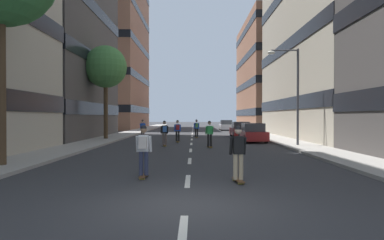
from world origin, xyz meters
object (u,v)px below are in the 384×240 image
Objects in this scene: parked_car_near at (240,130)px; streetlamp_right at (292,86)px; skater_4 at (165,132)px; skater_2 at (144,148)px; skater_6 at (197,127)px; skater_1 at (178,130)px; skater_3 at (143,128)px; skater_5 at (238,151)px; parked_car_mid at (253,133)px; skater_0 at (210,133)px; parked_car_far at (226,126)px; street_tree_near at (106,67)px.

parked_car_near is 12.61m from streetlamp_right.
skater_4 reaches higher than parked_car_near.
skater_2 is 22.10m from skater_6.
skater_1 is 5.53m from skater_3.
streetlamp_right is 9.27m from skater_4.
skater_5 is (-3.38, -24.65, 0.29)m from parked_car_near.
parked_car_near and parked_car_mid have the same top height.
skater_2 reaches higher than parked_car_near.
skater_0 reaches higher than parked_car_mid.
parked_car_mid is 2.47× the size of skater_0.
skater_5 is (-5.28, -12.67, -3.15)m from streetlamp_right.
streetlamp_right is at bearing 54.97° from skater_2.
parked_car_mid is 6.09m from skater_1.
skater_6 reaches higher than parked_car_near.
skater_6 is (-4.51, 5.51, 0.32)m from parked_car_mid.
skater_4 and skater_6 have the same top height.
streetlamp_right reaches higher than skater_0.
parked_car_near is 2.47× the size of skater_2.
skater_4 is at bearing -101.02° from skater_1.
parked_car_near is 2.47× the size of skater_3.
skater_5 is (-3.38, -40.75, 0.29)m from parked_car_far.
street_tree_near is 8.66m from skater_1.
skater_0 is 1.00× the size of skater_6.
skater_6 is (2.30, 9.57, 0.00)m from skater_4.
skater_1 is at bearing -20.77° from street_tree_near.
street_tree_near reaches higher than skater_3.
skater_1 is at bearing 78.98° from skater_4.
skater_4 is 1.00× the size of skater_5.
skater_0 is at bearing -126.06° from parked_car_mid.
skater_1 is (-2.35, 4.81, 0.03)m from skater_0.
skater_6 is at bearing 74.91° from skater_1.
skater_1 is at bearing -105.09° from skater_6.
skater_2 is at bearing -105.11° from parked_car_near.
skater_4 is at bearing -47.51° from street_tree_near.
skater_2 is at bearing -111.35° from parked_car_mid.
skater_0 and skater_2 have the same top height.
skater_4 is (-3.08, 1.06, 0.03)m from skater_0.
skater_0 is at bearing 76.55° from skater_2.
parked_car_mid is at bearing -9.60° from street_tree_near.
skater_2 is (-6.45, -40.01, 0.32)m from parked_car_far.
streetlamp_right is (1.90, -28.09, 3.44)m from parked_car_far.
street_tree_near is at bearing -157.00° from parked_car_near.
skater_1 and skater_4 have the same top height.
parked_car_far is 24.58m from skater_1.
parked_car_mid is 0.68× the size of streetlamp_right.
parked_car_mid is 6.04m from streetlamp_right.
parked_car_near is at bearing 22.76° from skater_6.
skater_1 and skater_5 have the same top height.
skater_0 is at bearing -57.65° from skater_3.
parked_car_mid is 2.47× the size of skater_3.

